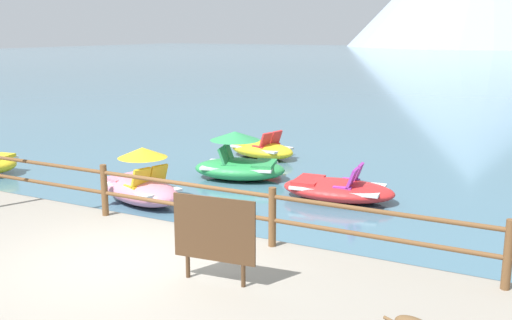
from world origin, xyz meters
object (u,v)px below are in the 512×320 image
pedal_boat_2 (337,189)px  pedal_boat_5 (239,163)px  pedal_boat_3 (262,149)px  sign_board (214,230)px  pedal_boat_0 (141,185)px

pedal_boat_2 → pedal_boat_5: bearing=167.6°
pedal_boat_2 → pedal_boat_3: pedal_boat_3 is taller
sign_board → pedal_boat_5: size_ratio=0.46×
pedal_boat_5 → pedal_boat_2: bearing=-12.4°
sign_board → pedal_boat_0: size_ratio=0.47×
sign_board → pedal_boat_2: (-0.39, 5.84, -0.88)m
pedal_boat_3 → pedal_boat_2: bearing=-42.1°
pedal_boat_5 → sign_board: bearing=-63.2°
pedal_boat_0 → pedal_boat_2: size_ratio=0.95×
pedal_boat_3 → pedal_boat_5: 2.68m
pedal_boat_3 → pedal_boat_0: bearing=-91.6°
pedal_boat_2 → pedal_boat_3: size_ratio=1.11×
pedal_boat_5 → pedal_boat_3: bearing=105.0°
sign_board → pedal_boat_0: 5.50m
pedal_boat_5 → pedal_boat_0: bearing=-106.4°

